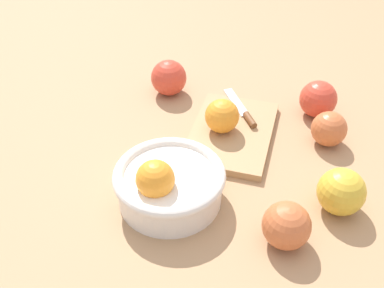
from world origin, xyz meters
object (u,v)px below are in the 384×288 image
object	(u,v)px
bowl	(168,183)
apple_front_right	(318,99)
knife	(244,112)
apple_back_right	(169,78)
apple_front_right_2	(329,129)
orange_on_board	(222,116)
cutting_board	(232,133)
apple_front_left	(286,225)
apple_front_left_2	(341,192)

from	to	relation	value
bowl	apple_front_right	distance (m)	0.41
knife	apple_back_right	bearing A→B (deg)	60.29
apple_front_right_2	apple_back_right	size ratio (longest dim) A/B	0.87
orange_on_board	apple_front_right	world-z (taller)	orange_on_board
apple_back_right	bowl	bearing A→B (deg)	-174.60
cutting_board	apple_front_right_2	size ratio (longest dim) A/B	3.40
orange_on_board	knife	bearing A→B (deg)	-39.10
cutting_board	apple_front_right_2	xyz separation A→B (m)	(-0.01, -0.19, 0.03)
bowl	knife	bearing A→B (deg)	-29.33
apple_front_left	apple_front_right	xyz separation A→B (m)	(0.36, -0.10, 0.00)
cutting_board	apple_back_right	xyz separation A→B (m)	(0.16, 0.15, 0.03)
bowl	apple_front_right	xyz separation A→B (m)	(0.28, -0.30, -0.00)
apple_front_left_2	apple_back_right	size ratio (longest dim) A/B	1.00
bowl	orange_on_board	xyz separation A→B (m)	(0.19, -0.09, 0.01)
orange_on_board	apple_front_right_2	distance (m)	0.22
orange_on_board	apple_front_left	bearing A→B (deg)	-158.90
apple_front_left_2	knife	bearing A→B (deg)	31.93
knife	orange_on_board	bearing A→B (deg)	140.90
knife	apple_back_right	distance (m)	0.20
apple_front_left_2	apple_front_right	bearing A→B (deg)	-0.84
knife	apple_front_right	world-z (taller)	apple_front_right
bowl	knife	world-z (taller)	bowl
apple_front_left_2	apple_back_right	distance (m)	0.48
bowl	apple_front_right_2	distance (m)	0.36
bowl	apple_back_right	bearing A→B (deg)	5.40
orange_on_board	apple_front_left	world-z (taller)	orange_on_board
apple_front_right_2	bowl	bearing A→B (deg)	120.27
bowl	apple_front_right	world-z (taller)	bowl
cutting_board	orange_on_board	distance (m)	0.05
apple_front_left	apple_front_right	bearing A→B (deg)	-16.17
bowl	knife	size ratio (longest dim) A/B	1.30
apple_front_left	apple_back_right	distance (m)	0.49
apple_front_left_2	apple_front_left	bearing A→B (deg)	128.05
cutting_board	apple_front_right	bearing A→B (deg)	-64.52
orange_on_board	apple_front_right	distance (m)	0.23
knife	apple_front_left	xyz separation A→B (m)	(-0.33, -0.06, 0.02)
cutting_board	apple_front_left	distance (m)	0.29
apple_front_right	apple_front_right_2	xyz separation A→B (m)	(-0.10, -0.01, -0.00)
apple_front_right	apple_front_right_2	distance (m)	0.10
orange_on_board	apple_front_right_2	bearing A→B (deg)	-92.58
apple_front_right	apple_front_left_2	size ratio (longest dim) A/B	0.98
bowl	apple_front_left	distance (m)	0.21
cutting_board	knife	bearing A→B (deg)	-24.27
knife	apple_front_right_2	xyz separation A→B (m)	(-0.07, -0.17, 0.01)
apple_front_left	apple_front_left_2	size ratio (longest dim) A/B	0.95
bowl	apple_front_left	bearing A→B (deg)	-112.57
orange_on_board	apple_front_left_2	size ratio (longest dim) A/B	0.85
cutting_board	knife	size ratio (longest dim) A/B	1.62
orange_on_board	apple_front_right_2	xyz separation A→B (m)	(-0.01, -0.22, -0.02)
apple_front_left_2	bowl	bearing A→B (deg)	89.45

